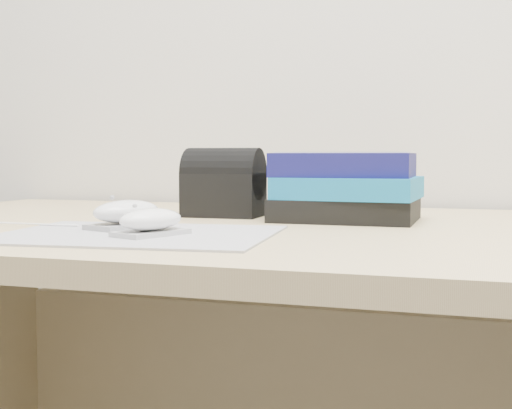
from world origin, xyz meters
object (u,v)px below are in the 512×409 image
(desk, at_px, (340,374))
(mouse_front, at_px, (151,222))
(mouse_rear, at_px, (127,214))
(pouch, at_px, (224,183))
(book_stack, at_px, (347,187))

(desk, xyz_separation_m, mouse_front, (-0.19, -0.27, 0.25))
(mouse_rear, relative_size, mouse_front, 1.14)
(desk, bearing_deg, pouch, 168.44)
(mouse_rear, distance_m, pouch, 0.25)
(pouch, bearing_deg, desk, -11.56)
(mouse_front, height_order, pouch, pouch)
(mouse_front, distance_m, book_stack, 0.36)
(mouse_rear, xyz_separation_m, pouch, (0.05, 0.24, 0.03))
(mouse_rear, xyz_separation_m, book_stack, (0.26, 0.23, 0.03))
(mouse_front, xyz_separation_m, book_stack, (0.19, 0.30, 0.03))
(mouse_front, distance_m, pouch, 0.32)
(desk, xyz_separation_m, mouse_rear, (-0.26, -0.20, 0.26))
(desk, distance_m, pouch, 0.36)
(desk, distance_m, book_stack, 0.29)
(mouse_front, bearing_deg, book_stack, 58.47)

